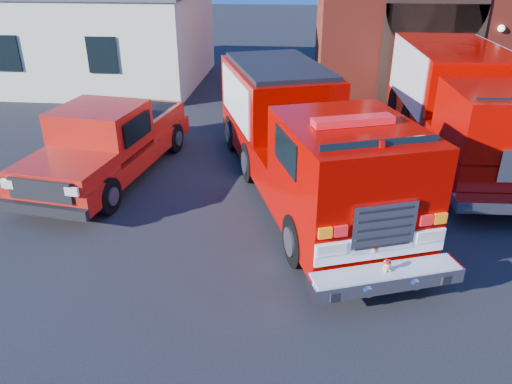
# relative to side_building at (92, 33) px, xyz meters

# --- Properties ---
(ground) EXTENTS (100.00, 100.00, 0.00)m
(ground) POSITION_rel_side_building_xyz_m (9.00, -13.00, -2.20)
(ground) COLOR black
(ground) RESTS_ON ground
(parking_stripe_mid) EXTENTS (0.12, 3.00, 0.01)m
(parking_stripe_mid) POSITION_rel_side_building_xyz_m (15.50, -9.00, -2.20)
(parking_stripe_mid) COLOR yellow
(parking_stripe_mid) RESTS_ON ground
(parking_stripe_far) EXTENTS (0.12, 3.00, 0.01)m
(parking_stripe_far) POSITION_rel_side_building_xyz_m (15.50, -6.00, -2.20)
(parking_stripe_far) COLOR yellow
(parking_stripe_far) RESTS_ON ground
(side_building) EXTENTS (10.20, 8.20, 4.35)m
(side_building) POSITION_rel_side_building_xyz_m (0.00, 0.00, 0.00)
(side_building) COLOR beige
(side_building) RESTS_ON ground
(fire_engine) EXTENTS (5.53, 9.78, 2.91)m
(fire_engine) POSITION_rel_side_building_xyz_m (9.90, -11.42, -0.70)
(fire_engine) COLOR black
(fire_engine) RESTS_ON ground
(pickup_truck) EXTENTS (3.18, 6.58, 2.07)m
(pickup_truck) POSITION_rel_side_building_xyz_m (4.64, -10.83, -1.23)
(pickup_truck) COLOR black
(pickup_truck) RESTS_ON ground
(secondary_truck) EXTENTS (3.20, 9.38, 3.01)m
(secondary_truck) POSITION_rel_side_building_xyz_m (14.65, -8.13, -0.56)
(secondary_truck) COLOR black
(secondary_truck) RESTS_ON ground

